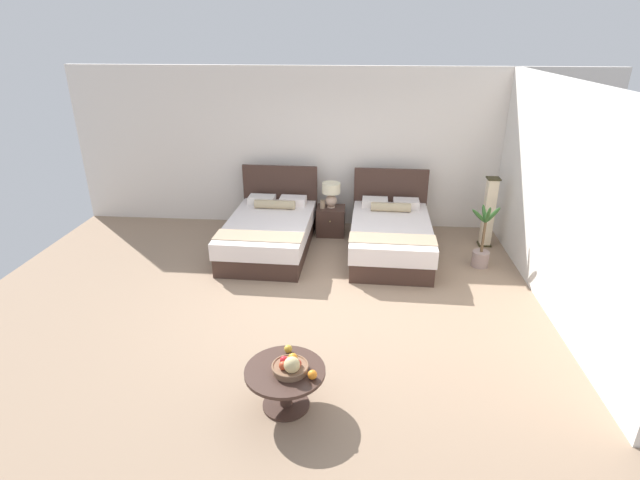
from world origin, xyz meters
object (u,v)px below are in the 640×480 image
object	(u,v)px
fruit_bowl	(290,366)
nightstand	(331,221)
bed_near_corner	(390,236)
vase	(322,204)
bed_near_window	(270,232)
table_lamp	(331,192)
loose_orange	(312,375)
coffee_table	(285,380)
potted_palm	(482,249)
floor_lamp_corner	(489,212)
loose_apple	(288,349)

from	to	relation	value
fruit_bowl	nightstand	bearing A→B (deg)	88.68
bed_near_corner	vase	distance (m)	1.40
bed_near_window	nightstand	size ratio (longest dim) A/B	4.40
table_lamp	loose_orange	xyz separation A→B (m)	(0.11, -4.58, -0.31)
vase	fruit_bowl	distance (m)	4.44
coffee_table	bed_near_corner	bearing A→B (deg)	72.13
bed_near_corner	coffee_table	size ratio (longest dim) A/B	2.83
fruit_bowl	potted_palm	distance (m)	4.21
vase	fruit_bowl	bearing A→B (deg)	-89.41
coffee_table	potted_palm	world-z (taller)	potted_palm
bed_near_corner	loose_orange	distance (m)	3.91
nightstand	floor_lamp_corner	size ratio (longest dim) A/B	0.42
floor_lamp_corner	fruit_bowl	bearing A→B (deg)	-123.51
vase	floor_lamp_corner	distance (m)	2.84
bed_near_corner	coffee_table	xyz separation A→B (m)	(-1.19, -3.70, -0.01)
bed_near_corner	loose_apple	distance (m)	3.63
coffee_table	potted_palm	bearing A→B (deg)	52.18
bed_near_corner	fruit_bowl	distance (m)	3.90
bed_near_corner	fruit_bowl	bearing A→B (deg)	-106.89
table_lamp	loose_apple	bearing A→B (deg)	-92.31
bed_near_window	nightstand	world-z (taller)	bed_near_window
bed_near_window	vase	size ratio (longest dim) A/B	15.28
nightstand	loose_orange	size ratio (longest dim) A/B	5.71
bed_near_corner	vase	xyz separation A→B (m)	(-1.18, 0.72, 0.26)
nightstand	fruit_bowl	distance (m)	4.49
loose_apple	fruit_bowl	bearing A→B (deg)	-77.77
nightstand	potted_palm	bearing A→B (deg)	-24.91
vase	floor_lamp_corner	size ratio (longest dim) A/B	0.12
bed_near_corner	loose_apple	xyz separation A→B (m)	(-1.20, -3.42, 0.16)
fruit_bowl	vase	bearing A→B (deg)	90.59
coffee_table	vase	bearing A→B (deg)	89.83
coffee_table	potted_palm	size ratio (longest dim) A/B	0.72
loose_apple	loose_orange	bearing A→B (deg)	-53.42
loose_apple	potted_palm	size ratio (longest dim) A/B	0.08
loose_apple	floor_lamp_corner	bearing A→B (deg)	53.84
vase	potted_palm	xyz separation A→B (m)	(2.57, -1.08, -0.29)
loose_orange	floor_lamp_corner	size ratio (longest dim) A/B	0.07
table_lamp	fruit_bowl	size ratio (longest dim) A/B	1.27
nightstand	coffee_table	bearing A→B (deg)	-92.10
bed_near_window	floor_lamp_corner	distance (m)	3.70
bed_near_window	fruit_bowl	world-z (taller)	bed_near_window
table_lamp	loose_apple	world-z (taller)	table_lamp
loose_orange	bed_near_corner	bearing A→B (deg)	76.45
table_lamp	loose_apple	xyz separation A→B (m)	(-0.17, -4.20, -0.31)
bed_near_window	fruit_bowl	xyz separation A→B (m)	(0.87, -3.73, 0.19)
fruit_bowl	loose_orange	distance (m)	0.23
floor_lamp_corner	coffee_table	bearing A→B (deg)	-124.27
vase	potted_palm	world-z (taller)	potted_palm
bed_near_window	bed_near_corner	xyz separation A→B (m)	(2.00, -0.00, 0.01)
vase	floor_lamp_corner	xyz separation A→B (m)	(2.83, -0.24, 0.02)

